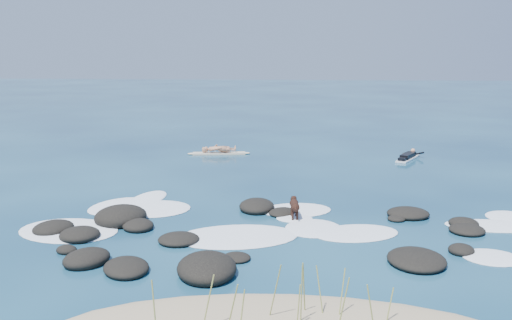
{
  "coord_description": "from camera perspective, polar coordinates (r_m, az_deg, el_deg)",
  "views": [
    {
      "loc": [
        0.16,
        -17.02,
        4.99
      ],
      "look_at": [
        -1.57,
        4.0,
        0.9
      ],
      "focal_mm": 40.0,
      "sensor_mm": 36.0,
      "label": 1
    }
  ],
  "objects": [
    {
      "name": "paddling_surfer_rig",
      "position": [
        27.23,
        14.97,
        0.33
      ],
      "size": [
        1.54,
        2.23,
        0.41
      ],
      "rotation": [
        0.0,
        0.0,
        1.09
      ],
      "color": "white",
      "rests_on": "ground"
    },
    {
      "name": "reef_rocks",
      "position": [
        15.41,
        -3.87,
        -7.51
      ],
      "size": [
        12.81,
        7.07,
        0.64
      ],
      "color": "black",
      "rests_on": "ground"
    },
    {
      "name": "standing_surfer_rig",
      "position": [
        27.59,
        -3.74,
        1.97
      ],
      "size": [
        3.04,
        0.89,
        1.73
      ],
      "rotation": [
        0.0,
        0.0,
        0.15
      ],
      "color": "beige",
      "rests_on": "ground"
    },
    {
      "name": "dog",
      "position": [
        17.06,
        3.87,
        -4.52
      ],
      "size": [
        0.33,
        1.05,
        0.66
      ],
      "rotation": [
        0.0,
        0.0,
        1.67
      ],
      "color": "black",
      "rests_on": "ground"
    },
    {
      "name": "breaking_foam",
      "position": [
        16.8,
        1.05,
        -6.27
      ],
      "size": [
        15.55,
        6.69,
        0.12
      ],
      "color": "white",
      "rests_on": "ground"
    },
    {
      "name": "ground",
      "position": [
        17.74,
        4.0,
        -5.39
      ],
      "size": [
        160.0,
        160.0,
        0.0
      ],
      "primitive_type": "plane",
      "color": "#0A2642",
      "rests_on": "ground"
    },
    {
      "name": "dune_grass",
      "position": [
        10.15,
        3.23,
        -14.25
      ],
      "size": [
        4.06,
        1.65,
        1.24
      ],
      "color": "olive",
      "rests_on": "ground"
    }
  ]
}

